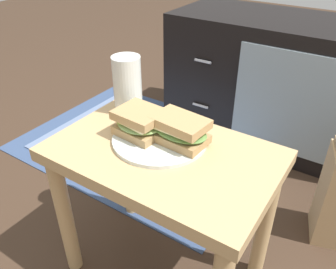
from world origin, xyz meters
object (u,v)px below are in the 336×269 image
at_px(plate, 160,139).
at_px(beer_glass, 128,86).
at_px(sandwich_front, 140,122).
at_px(sandwich_back, 180,130).
at_px(tv_cabinet, 275,81).

xyz_separation_m(plate, beer_glass, (-0.17, 0.08, 0.07)).
bearing_deg(sandwich_front, beer_glass, 140.59).
bearing_deg(plate, sandwich_back, 11.79).
distance_m(plate, sandwich_back, 0.07).
distance_m(sandwich_front, beer_glass, 0.15).
xyz_separation_m(plate, sandwich_back, (0.05, 0.01, 0.04)).
height_order(tv_cabinet, plate, tv_cabinet).
distance_m(plate, beer_glass, 0.20).
distance_m(sandwich_front, sandwich_back, 0.11).
xyz_separation_m(sandwich_back, beer_glass, (-0.22, 0.07, 0.03)).
distance_m(plate, sandwich_front, 0.07).
xyz_separation_m(tv_cabinet, plate, (-0.02, -0.92, 0.17)).
height_order(tv_cabinet, beer_glass, beer_glass).
height_order(tv_cabinet, sandwich_front, tv_cabinet).
relative_size(plate, beer_glass, 1.48).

